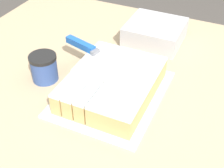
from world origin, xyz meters
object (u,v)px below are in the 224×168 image
object	(u,v)px
knife	(90,50)
storage_box	(155,32)
cake_board	(112,93)
cake	(113,84)
coffee_cup	(44,68)

from	to	relation	value
knife	storage_box	distance (m)	0.31
cake_board	knife	world-z (taller)	knife
cake	knife	world-z (taller)	knife
storage_box	coffee_cup	bearing A→B (deg)	-123.00
cake_board	cake	distance (m)	0.04
cake_board	coffee_cup	world-z (taller)	coffee_cup
coffee_cup	storage_box	xyz separation A→B (m)	(0.25, 0.38, -0.01)
cake_board	cake	size ratio (longest dim) A/B	1.16
coffee_cup	storage_box	bearing A→B (deg)	57.00
cake_board	storage_box	world-z (taller)	storage_box
cake	knife	distance (m)	0.15
knife	cake_board	bearing A→B (deg)	-20.18
cake_board	cake	bearing A→B (deg)	52.62
cake	knife	xyz separation A→B (m)	(-0.12, 0.08, 0.04)
cake	knife	bearing A→B (deg)	145.56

